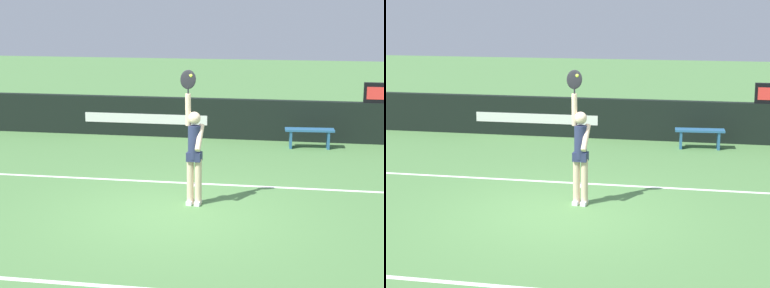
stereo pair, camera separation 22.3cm
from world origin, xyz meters
The scene contains 7 objects.
ground_plane centered at (0.00, 0.00, 0.00)m, with size 60.00×60.00×0.00m, color #508144.
court_lines centered at (0.00, -0.57, 0.00)m, with size 11.40×5.15×0.00m.
back_wall centered at (0.00, 6.46, 0.53)m, with size 14.95×0.25×1.05m.
speed_display centered at (3.88, 6.46, 1.31)m, with size 0.62×0.18×0.51m.
tennis_player centered at (0.25, 0.57, 1.01)m, with size 0.44×0.40×2.44m.
tennis_ball centered at (0.19, 0.58, 2.32)m, with size 0.06×0.06×0.06m.
courtside_bench_near centered at (2.26, 5.64, 0.36)m, with size 1.23×0.45×0.49m.
Camera 1 is at (2.24, -10.85, 3.63)m, focal length 62.74 mm.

